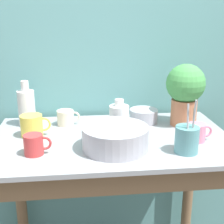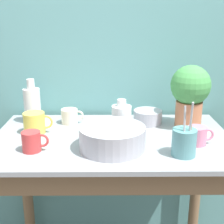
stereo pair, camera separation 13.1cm
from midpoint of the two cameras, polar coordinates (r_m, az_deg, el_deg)
The scene contains 12 objects.
wall_back at distance 1.71m, azimuth -3.64°, elevation 10.58°, with size 6.00×0.05×2.40m.
counter_table at distance 1.49m, azimuth -2.48°, elevation -12.15°, with size 1.08×0.65×0.87m.
potted_plant at distance 1.55m, azimuth 10.91°, elevation 3.87°, with size 0.19×0.19×0.31m.
bowl_wash_large at distance 1.29m, azimuth -2.21°, elevation -4.76°, with size 0.27×0.27×0.10m.
bottle_tall at distance 1.62m, azimuth -17.63°, elevation 0.84°, with size 0.08×0.08×0.23m.
bottle_short at distance 1.51m, azimuth -1.18°, elevation -0.84°, with size 0.10×0.10×0.15m.
mug_yellow at distance 1.48m, azimuth -16.88°, elevation -2.44°, with size 0.14×0.10×0.10m.
mug_cream at distance 1.59m, azimuth -10.78°, elevation -1.06°, with size 0.11×0.08×0.08m.
mug_pink at distance 1.40m, azimuth 12.67°, elevation -3.70°, with size 0.11×0.08×0.08m.
mug_red at distance 1.29m, azimuth -16.90°, elevation -5.78°, with size 0.11×0.08×0.08m.
bowl_small_steel at distance 1.60m, azimuth 3.48°, elevation -0.73°, with size 0.14×0.14×0.07m.
utensil_cup at distance 1.27m, azimuth 10.69°, elevation -4.96°, with size 0.10×0.10×0.23m.
Camera 1 is at (-0.14, -0.98, 1.41)m, focal length 50.00 mm.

